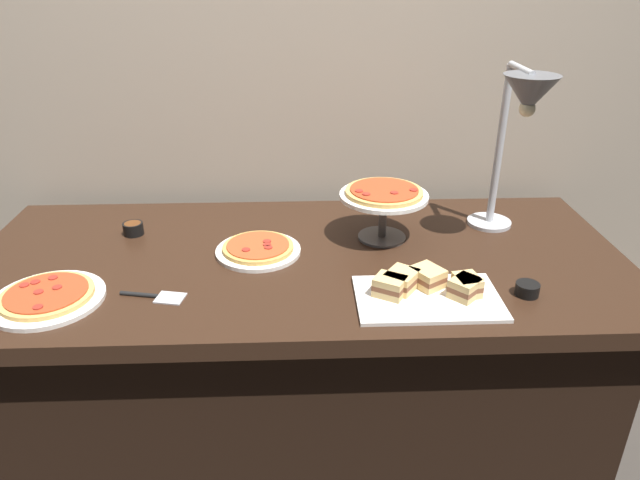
{
  "coord_description": "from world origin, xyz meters",
  "views": [
    {
      "loc": [
        0.0,
        -1.5,
        1.54
      ],
      "look_at": [
        0.06,
        0.0,
        0.81
      ],
      "focal_mm": 32.51,
      "sensor_mm": 36.0,
      "label": 1
    }
  ],
  "objects_px": {
    "serving_spatula": "(154,296)",
    "pizza_plate_raised_stand": "(383,199)",
    "sauce_cup_near": "(132,228)",
    "pizza_plate_front": "(46,297)",
    "pizza_plate_center": "(257,249)",
    "heat_lamp": "(521,112)",
    "sauce_cup_far": "(526,289)",
    "sandwich_platter": "(426,289)"
  },
  "relations": [
    {
      "from": "pizza_plate_front",
      "to": "sauce_cup_far",
      "type": "relative_size",
      "value": 4.61
    },
    {
      "from": "heat_lamp",
      "to": "sandwich_platter",
      "type": "relative_size",
      "value": 1.41
    },
    {
      "from": "pizza_plate_center",
      "to": "serving_spatula",
      "type": "xyz_separation_m",
      "value": [
        -0.25,
        -0.24,
        -0.01
      ]
    },
    {
      "from": "heat_lamp",
      "to": "pizza_plate_center",
      "type": "distance_m",
      "value": 0.84
    },
    {
      "from": "pizza_plate_front",
      "to": "pizza_plate_raised_stand",
      "type": "relative_size",
      "value": 1.05
    },
    {
      "from": "sauce_cup_near",
      "to": "serving_spatula",
      "type": "xyz_separation_m",
      "value": [
        0.15,
        -0.38,
        -0.02
      ]
    },
    {
      "from": "sauce_cup_near",
      "to": "sandwich_platter",
      "type": "bearing_deg",
      "value": -25.82
    },
    {
      "from": "pizza_plate_raised_stand",
      "to": "sauce_cup_far",
      "type": "distance_m",
      "value": 0.49
    },
    {
      "from": "sandwich_platter",
      "to": "sauce_cup_near",
      "type": "relative_size",
      "value": 5.87
    },
    {
      "from": "sauce_cup_near",
      "to": "serving_spatula",
      "type": "relative_size",
      "value": 0.36
    },
    {
      "from": "sauce_cup_far",
      "to": "serving_spatula",
      "type": "distance_m",
      "value": 0.95
    },
    {
      "from": "pizza_plate_front",
      "to": "sauce_cup_far",
      "type": "xyz_separation_m",
      "value": [
        1.22,
        -0.02,
        0.01
      ]
    },
    {
      "from": "pizza_plate_center",
      "to": "pizza_plate_raised_stand",
      "type": "distance_m",
      "value": 0.4
    },
    {
      "from": "pizza_plate_raised_stand",
      "to": "sandwich_platter",
      "type": "height_order",
      "value": "pizza_plate_raised_stand"
    },
    {
      "from": "sandwich_platter",
      "to": "sauce_cup_near",
      "type": "height_order",
      "value": "sandwich_platter"
    },
    {
      "from": "heat_lamp",
      "to": "sauce_cup_near",
      "type": "height_order",
      "value": "heat_lamp"
    },
    {
      "from": "sauce_cup_near",
      "to": "sauce_cup_far",
      "type": "height_order",
      "value": "sauce_cup_near"
    },
    {
      "from": "heat_lamp",
      "to": "pizza_plate_front",
      "type": "height_order",
      "value": "heat_lamp"
    },
    {
      "from": "heat_lamp",
      "to": "sauce_cup_near",
      "type": "bearing_deg",
      "value": 174.86
    },
    {
      "from": "heat_lamp",
      "to": "sandwich_platter",
      "type": "distance_m",
      "value": 0.57
    },
    {
      "from": "pizza_plate_center",
      "to": "sauce_cup_near",
      "type": "distance_m",
      "value": 0.42
    },
    {
      "from": "heat_lamp",
      "to": "pizza_plate_raised_stand",
      "type": "relative_size",
      "value": 1.93
    },
    {
      "from": "pizza_plate_front",
      "to": "pizza_plate_raised_stand",
      "type": "distance_m",
      "value": 0.96
    },
    {
      "from": "pizza_plate_front",
      "to": "pizza_plate_center",
      "type": "bearing_deg",
      "value": 25.39
    },
    {
      "from": "heat_lamp",
      "to": "pizza_plate_center",
      "type": "height_order",
      "value": "heat_lamp"
    },
    {
      "from": "sandwich_platter",
      "to": "serving_spatula",
      "type": "bearing_deg",
      "value": 177.91
    },
    {
      "from": "serving_spatula",
      "to": "pizza_plate_raised_stand",
      "type": "bearing_deg",
      "value": 27.33
    },
    {
      "from": "serving_spatula",
      "to": "sauce_cup_near",
      "type": "bearing_deg",
      "value": 111.08
    },
    {
      "from": "sauce_cup_far",
      "to": "pizza_plate_front",
      "type": "bearing_deg",
      "value": 179.15
    },
    {
      "from": "pizza_plate_raised_stand",
      "to": "sauce_cup_far",
      "type": "bearing_deg",
      "value": -46.87
    },
    {
      "from": "heat_lamp",
      "to": "sandwich_platter",
      "type": "height_order",
      "value": "heat_lamp"
    },
    {
      "from": "heat_lamp",
      "to": "sauce_cup_far",
      "type": "xyz_separation_m",
      "value": [
        -0.04,
        -0.31,
        -0.38
      ]
    },
    {
      "from": "pizza_plate_front",
      "to": "sandwich_platter",
      "type": "distance_m",
      "value": 0.96
    },
    {
      "from": "sandwich_platter",
      "to": "sauce_cup_far",
      "type": "relative_size",
      "value": 5.99
    },
    {
      "from": "pizza_plate_center",
      "to": "serving_spatula",
      "type": "bearing_deg",
      "value": -136.38
    },
    {
      "from": "pizza_plate_front",
      "to": "pizza_plate_center",
      "type": "height_order",
      "value": "same"
    },
    {
      "from": "pizza_plate_raised_stand",
      "to": "sauce_cup_near",
      "type": "distance_m",
      "value": 0.78
    },
    {
      "from": "sandwich_platter",
      "to": "sauce_cup_near",
      "type": "distance_m",
      "value": 0.94
    },
    {
      "from": "heat_lamp",
      "to": "pizza_plate_raised_stand",
      "type": "xyz_separation_m",
      "value": [
        -0.36,
        0.04,
        -0.27
      ]
    },
    {
      "from": "heat_lamp",
      "to": "sauce_cup_far",
      "type": "relative_size",
      "value": 8.46
    },
    {
      "from": "pizza_plate_center",
      "to": "pizza_plate_raised_stand",
      "type": "bearing_deg",
      "value": 12.81
    },
    {
      "from": "pizza_plate_front",
      "to": "serving_spatula",
      "type": "bearing_deg",
      "value": 1.51
    }
  ]
}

